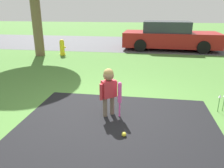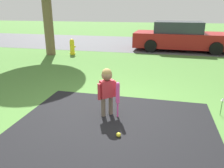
# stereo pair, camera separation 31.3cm
# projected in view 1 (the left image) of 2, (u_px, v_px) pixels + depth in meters

# --- Properties ---
(ground_plane) EXTENTS (60.00, 60.00, 0.00)m
(ground_plane) POSITION_uv_depth(u_px,v_px,m) (111.00, 116.00, 4.10)
(ground_plane) COLOR #477533
(street_strip) EXTENTS (40.00, 6.00, 0.01)m
(street_strip) POSITION_uv_depth(u_px,v_px,m) (136.00, 43.00, 12.70)
(street_strip) COLOR #4C4C51
(street_strip) RESTS_ON ground
(child) EXTENTS (0.29, 0.27, 0.91)m
(child) POSITION_uv_depth(u_px,v_px,m) (109.00, 86.00, 3.94)
(child) COLOR #6B5B4C
(child) RESTS_ON ground
(baseball_bat) EXTENTS (0.07, 0.07, 0.68)m
(baseball_bat) POSITION_uv_depth(u_px,v_px,m) (120.00, 95.00, 3.93)
(baseball_bat) COLOR #E54CA5
(baseball_bat) RESTS_ON ground
(sports_ball) EXTENTS (0.07, 0.07, 0.07)m
(sports_ball) POSITION_uv_depth(u_px,v_px,m) (124.00, 134.00, 3.43)
(sports_ball) COLOR yellow
(sports_ball) RESTS_ON ground
(fire_hydrant) EXTENTS (0.27, 0.24, 0.69)m
(fire_hydrant) POSITION_uv_depth(u_px,v_px,m) (62.00, 48.00, 9.30)
(fire_hydrant) COLOR yellow
(fire_hydrant) RESTS_ON ground
(parked_car) EXTENTS (4.57, 2.17, 1.34)m
(parked_car) POSITION_uv_depth(u_px,v_px,m) (169.00, 36.00, 10.68)
(parked_car) COLOR maroon
(parked_car) RESTS_ON ground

